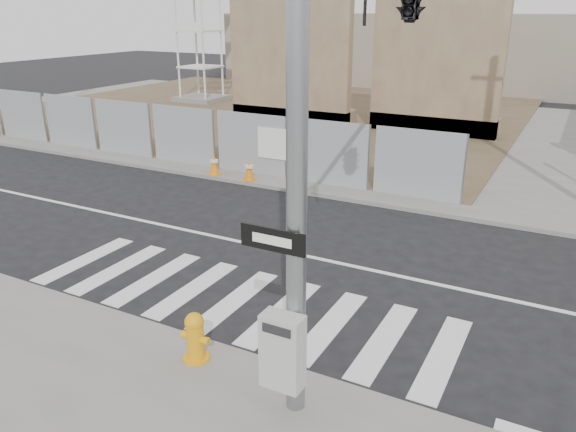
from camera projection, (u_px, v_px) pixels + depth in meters
The scene contains 10 objects.
ground at pixel (294, 254), 12.91m from camera, with size 100.00×100.00×0.00m, color black.
sidewalk_far at pixel (441, 137), 24.49m from camera, with size 50.00×20.00×0.12m, color slate.
signal_pole at pixel (380, 45), 8.46m from camera, with size 0.96×5.87×7.00m.
chain_link_fence at pixel (119, 127), 21.06m from camera, with size 24.60×0.04×2.00m, color gray.
concrete_wall_left at pixel (290, 54), 25.66m from camera, with size 6.00×1.30×8.00m.
concrete_wall_right at pixel (438, 57), 23.63m from camera, with size 5.50×1.30×8.00m.
fire_hydrant at pixel (195, 337), 8.69m from camera, with size 0.51×0.49×0.81m.
traffic_cone_b at pixel (163, 148), 20.85m from camera, with size 0.39×0.39×0.65m.
traffic_cone_c at pixel (214, 164), 18.52m from camera, with size 0.42×0.42×0.73m.
traffic_cone_d at pixel (249, 170), 17.93m from camera, with size 0.47×0.47×0.70m.
Camera 1 is at (5.41, -10.50, 5.29)m, focal length 35.00 mm.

